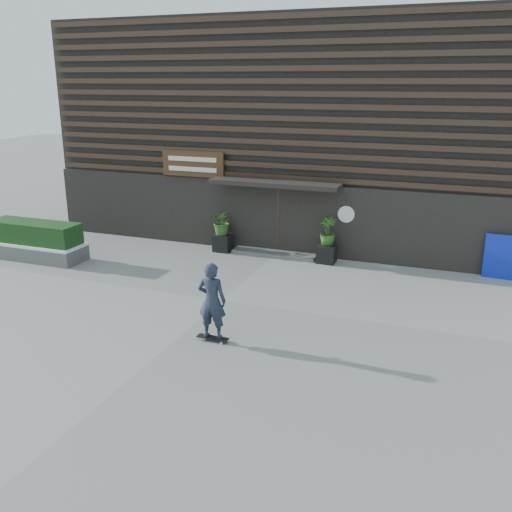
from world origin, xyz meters
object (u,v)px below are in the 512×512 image
at_px(planter_pot_right, 327,254).
at_px(raised_bed, 36,251).
at_px(skateboarder, 212,301).
at_px(planter_pot_left, 223,243).
at_px(blue_tarp, 509,258).

bearing_deg(planter_pot_right, raised_bed, -161.98).
xyz_separation_m(planter_pot_right, skateboarder, (-1.04, -6.82, 0.71)).
xyz_separation_m(planter_pot_left, skateboarder, (2.76, -6.82, 0.71)).
xyz_separation_m(planter_pot_left, blue_tarp, (9.41, 0.30, 0.39)).
height_order(raised_bed, blue_tarp, blue_tarp).
bearing_deg(raised_bed, skateboarder, -24.02).
xyz_separation_m(planter_pot_left, raised_bed, (-5.65, -3.07, -0.05)).
distance_m(blue_tarp, skateboarder, 9.75).
relative_size(raised_bed, blue_tarp, 2.38).
bearing_deg(planter_pot_left, planter_pot_right, 0.00).
distance_m(planter_pot_left, raised_bed, 6.43).
relative_size(planter_pot_right, blue_tarp, 0.41).
bearing_deg(planter_pot_left, skateboarder, -67.99).
bearing_deg(blue_tarp, skateboarder, -129.47).
bearing_deg(skateboarder, blue_tarp, 46.93).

